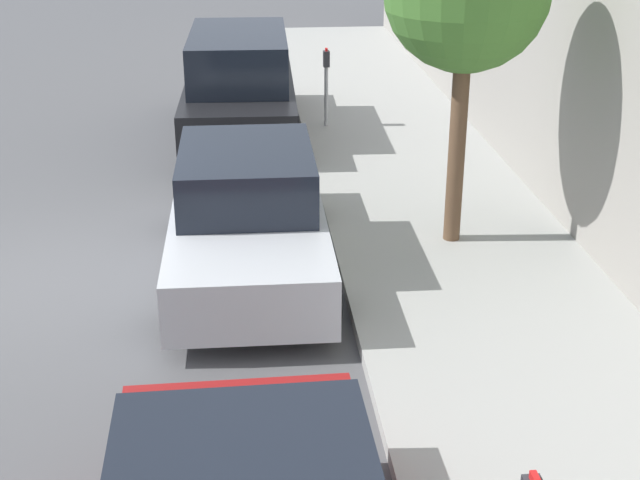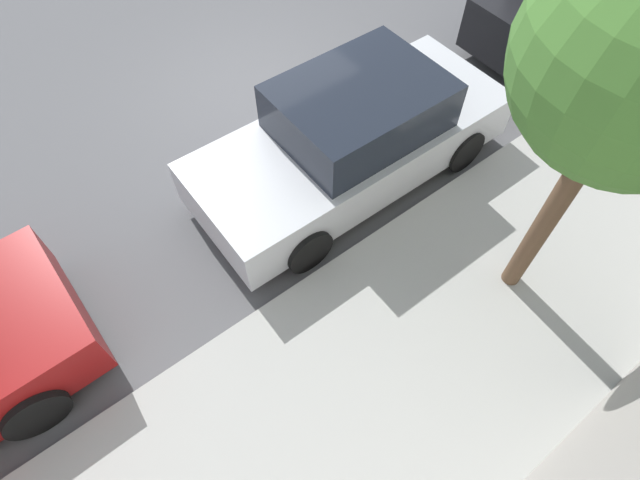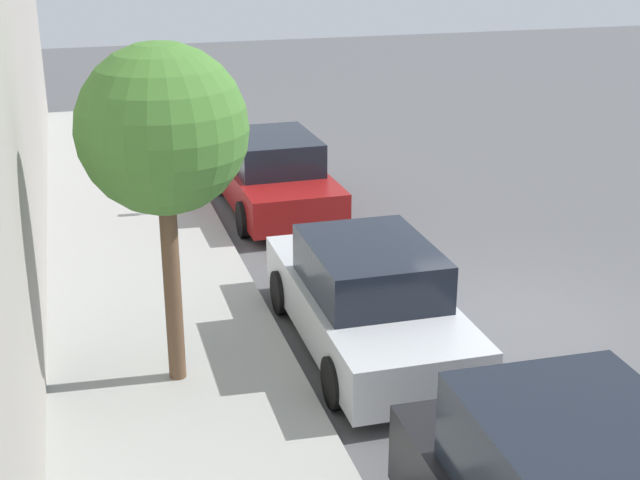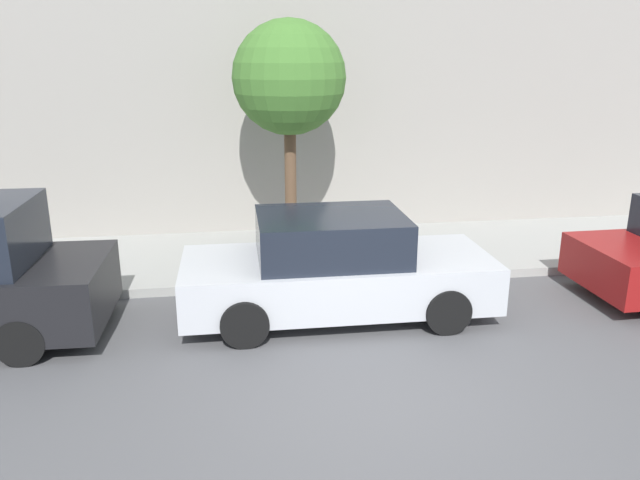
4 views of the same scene
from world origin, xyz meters
The scene contains 4 objects.
ground_plane centered at (0.00, 0.00, 0.00)m, with size 60.00×60.00×0.00m, color #515154.
sidewalk centered at (5.07, 0.00, 0.07)m, with size 3.14×32.00×0.15m.
parked_sedan_second centered at (2.41, 0.10, 0.72)m, with size 1.92×4.51×1.54m.
street_tree centered at (5.05, 0.48, 3.30)m, with size 1.98×1.98×4.17m.
Camera 4 is at (-6.05, 1.60, 3.78)m, focal length 35.00 mm.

